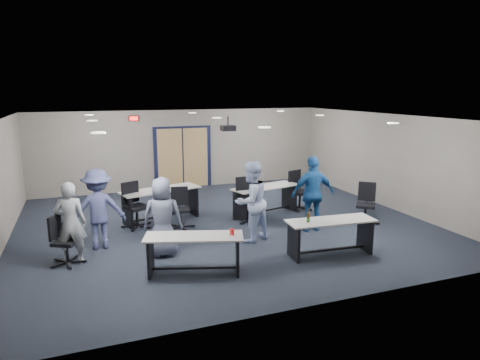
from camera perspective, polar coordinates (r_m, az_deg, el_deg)
name	(u,v)px	position (r m, az deg, el deg)	size (l,w,h in m)	color
floor	(224,224)	(10.99, -2.17, -5.90)	(10.00, 10.00, 0.00)	black
back_wall	(182,149)	(14.94, -7.69, 4.08)	(10.00, 0.04, 2.70)	gray
front_wall	(316,225)	(6.66, 10.15, -5.87)	(10.00, 0.04, 2.70)	gray
right_wall	(387,161)	(13.09, 19.04, 2.43)	(0.04, 9.00, 2.70)	gray
ceiling	(223,118)	(10.49, -2.28, 8.29)	(10.00, 9.00, 0.04)	silver
double_door	(183,158)	(14.95, -7.63, 2.93)	(2.00, 0.07, 2.20)	black
exit_sign	(134,118)	(14.51, -13.99, 7.98)	(0.32, 0.07, 0.18)	black
ceiling_projector	(228,128)	(11.07, -1.60, 6.96)	(0.35, 0.32, 0.37)	black
ceiling_can_lights	(220,118)	(10.73, -2.71, 8.21)	(6.24, 5.74, 0.02)	white
table_front_left	(194,247)	(8.06, -6.10, -8.94)	(1.91, 1.13, 0.85)	#A8A69F
table_front_right	(330,231)	(9.07, 11.93, -6.64)	(1.89, 0.76, 1.02)	#A8A69F
table_back_left	(161,199)	(11.34, -10.51, -2.52)	(2.17, 1.20, 0.84)	#A8A69F
table_back_right	(266,195)	(11.71, 3.44, -2.05)	(2.04, 1.12, 0.79)	#A8A69F
chair_back_a	(136,205)	(10.88, -13.64, -3.31)	(0.71, 0.71, 1.14)	black
chair_back_b	(180,208)	(10.65, -7.97, -3.77)	(0.63, 0.63, 1.00)	black
chair_back_c	(248,200)	(11.08, 1.10, -2.67)	(0.72, 0.72, 1.14)	black
chair_back_d	(300,190)	(12.30, 8.01, -1.39)	(0.70, 0.70, 1.11)	black
chair_loose_left	(66,240)	(9.07, -22.18, -7.43)	(0.62, 0.62, 0.99)	black
chair_loose_right	(366,204)	(11.34, 16.44, -3.07)	(0.66, 0.66, 1.05)	black
person_gray	(71,223)	(9.02, -21.66, -5.32)	(0.60, 0.39, 1.64)	#91979E
person_plaid	(163,217)	(8.89, -10.29, -4.86)	(0.81, 0.52, 1.65)	slate
person_lightblue	(251,201)	(9.59, 1.47, -2.88)	(0.89, 0.69, 1.83)	#C0D3FF
person_navy	(313,194)	(10.43, 9.69, -1.83)	(1.07, 0.45, 1.83)	#1A5092
person_back	(98,209)	(9.64, -18.38, -3.69)	(1.12, 0.65, 1.74)	#444A7C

